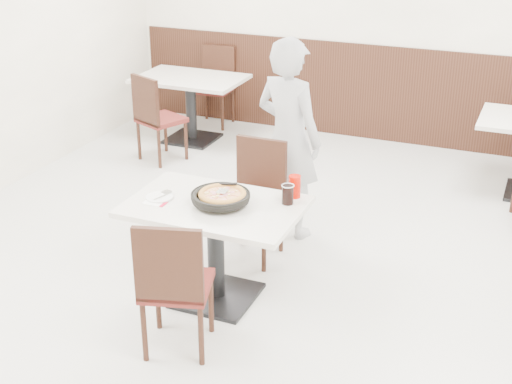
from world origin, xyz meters
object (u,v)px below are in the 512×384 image
at_px(diner_person, 288,139).
at_px(bg_table_left, 191,109).
at_px(pizza_pan, 221,199).
at_px(pizza, 222,197).
at_px(side_plate, 159,197).
at_px(main_table, 216,252).
at_px(cola_glass, 288,195).
at_px(red_cup, 295,186).
at_px(bg_chair_left_far, 214,87).
at_px(chair_near, 177,282).
at_px(bg_chair_left_near, 161,117).
at_px(chair_far, 252,203).

xyz_separation_m(diner_person, bg_table_left, (-1.84, 1.78, -0.47)).
distance_m(pizza_pan, diner_person, 1.21).
bearing_deg(pizza, side_plate, -170.37).
bearing_deg(pizza, bg_table_left, 121.26).
bearing_deg(main_table, cola_glass, 23.59).
bearing_deg(side_plate, red_cup, 24.18).
bearing_deg(pizza, bg_chair_left_far, 116.81).
distance_m(chair_near, red_cup, 1.10).
relative_size(main_table, bg_chair_left_far, 1.26).
bearing_deg(pizza, red_cup, 37.08).
distance_m(pizza, diner_person, 1.20).
xyz_separation_m(chair_near, bg_chair_left_near, (-1.78, 2.93, 0.00)).
xyz_separation_m(main_table, bg_chair_left_near, (-1.75, 2.31, 0.10)).
relative_size(pizza, cola_glass, 2.36).
bearing_deg(red_cup, chair_far, 144.06).
bearing_deg(diner_person, chair_near, 104.71).
xyz_separation_m(side_plate, bg_table_left, (-1.35, 3.05, -0.38)).
bearing_deg(chair_far, main_table, 91.24).
distance_m(chair_far, bg_table_left, 2.91).
xyz_separation_m(chair_near, cola_glass, (0.43, 0.82, 0.34)).
xyz_separation_m(pizza, side_plate, (-0.45, -0.08, -0.05)).
height_order(diner_person, bg_chair_left_far, diner_person).
distance_m(chair_near, bg_table_left, 4.03).
height_order(main_table, bg_chair_left_far, bg_chair_left_far).
relative_size(main_table, bg_table_left, 1.00).
relative_size(pizza_pan, side_plate, 2.05).
bearing_deg(bg_chair_left_far, bg_chair_left_near, 86.72).
distance_m(pizza_pan, cola_glass, 0.46).
bearing_deg(red_cup, side_plate, -155.82).
relative_size(side_plate, bg_chair_left_near, 0.20).
bearing_deg(pizza_pan, pizza, 55.36).
distance_m(side_plate, bg_chair_left_far, 3.92).
height_order(pizza, cola_glass, cola_glass).
bearing_deg(pizza_pan, side_plate, -171.74).
distance_m(chair_near, side_plate, 0.76).
xyz_separation_m(side_plate, cola_glass, (0.86, 0.26, 0.06)).
distance_m(bg_table_left, bg_chair_left_far, 0.62).
distance_m(main_table, diner_person, 1.30).
xyz_separation_m(pizza, cola_glass, (0.41, 0.19, 0.00)).
bearing_deg(side_plate, bg_table_left, 113.92).
bearing_deg(pizza_pan, bg_table_left, 121.04).
bearing_deg(side_plate, main_table, 8.97).
height_order(pizza, red_cup, red_cup).
bearing_deg(bg_chair_left_far, cola_glass, 119.48).
relative_size(main_table, chair_far, 1.26).
relative_size(red_cup, bg_table_left, 0.13).
bearing_deg(chair_near, pizza_pan, 72.11).
height_order(chair_far, diner_person, diner_person).
bearing_deg(bg_table_left, chair_near, -63.75).
bearing_deg(bg_chair_left_near, pizza_pan, -29.02).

